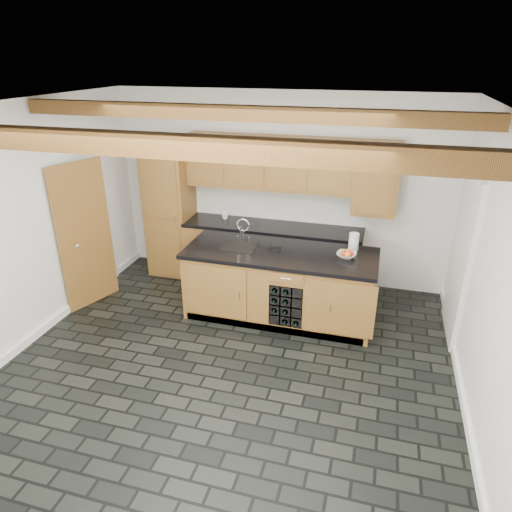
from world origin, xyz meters
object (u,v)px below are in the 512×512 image
(island, at_px, (280,284))
(paper_towel, at_px, (354,242))
(kitchen_scale, at_px, (274,248))
(fruit_bowl, at_px, (346,255))

(island, bearing_deg, paper_towel, 19.38)
(kitchen_scale, height_order, paper_towel, paper_towel)
(island, relative_size, kitchen_scale, 15.41)
(island, height_order, paper_towel, paper_towel)
(fruit_bowl, distance_m, paper_towel, 0.27)
(fruit_bowl, height_order, paper_towel, paper_towel)
(island, relative_size, paper_towel, 10.76)
(paper_towel, bearing_deg, fruit_bowl, -104.03)
(island, relative_size, fruit_bowl, 10.41)
(island, xyz_separation_m, fruit_bowl, (0.82, 0.06, 0.49))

